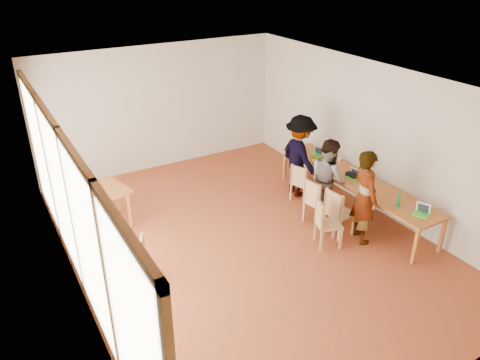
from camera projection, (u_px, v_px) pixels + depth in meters
name	position (u px, v px, depth m)	size (l,w,h in m)	color
ground	(245.00, 240.00, 8.81)	(8.00, 8.00, 0.00)	#954124
wall_back	(160.00, 108.00, 11.24)	(6.00, 0.10, 3.00)	beige
wall_front	(435.00, 303.00, 5.04)	(6.00, 0.10, 3.00)	beige
wall_right	(372.00, 137.00, 9.49)	(0.10, 8.00, 3.00)	beige
window_wall	(71.00, 211.00, 6.80)	(0.10, 8.00, 3.00)	white
ceiling	(246.00, 82.00, 7.46)	(6.00, 8.00, 0.04)	white
communal_table	(354.00, 180.00, 9.51)	(0.80, 4.00, 0.75)	#BE632A
side_table	(102.00, 194.00, 9.06)	(0.90, 0.90, 0.75)	#BE632A
chair_near	(324.00, 219.00, 8.43)	(0.55, 0.55, 0.49)	tan
chair_mid	(337.00, 208.00, 8.71)	(0.49, 0.49, 0.51)	tan
chair_far	(315.00, 198.00, 9.10)	(0.49, 0.49, 0.51)	tan
chair_empty	(301.00, 179.00, 9.96)	(0.51, 0.51, 0.46)	tan
chair_spare	(137.00, 257.00, 7.47)	(0.52, 0.52, 0.45)	tan
person_near	(365.00, 197.00, 8.46)	(0.66, 0.43, 1.80)	gray
person_mid	(328.00, 179.00, 9.27)	(0.81, 0.63, 1.67)	gray
person_far	(300.00, 156.00, 10.10)	(1.18, 0.68, 1.82)	gray
laptop_near	(422.00, 211.00, 8.17)	(0.31, 0.33, 0.22)	#3ED635
laptop_mid	(354.00, 175.00, 9.49)	(0.24, 0.27, 0.20)	#3ED635
laptop_far	(318.00, 153.00, 10.53)	(0.27, 0.28, 0.20)	#3ED635
yellow_mug	(314.00, 160.00, 10.16)	(0.14, 0.14, 0.11)	gold
green_bottle	(398.00, 200.00, 8.39)	(0.07, 0.07, 0.28)	#237B42
clear_glass	(339.00, 159.00, 10.25)	(0.07, 0.07, 0.09)	silver
condiment_cup	(300.00, 153.00, 10.61)	(0.08, 0.08, 0.06)	white
pink_phone	(411.00, 207.00, 8.40)	(0.05, 0.10, 0.01)	#B93873
black_pouch	(353.00, 175.00, 9.51)	(0.16, 0.26, 0.09)	black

